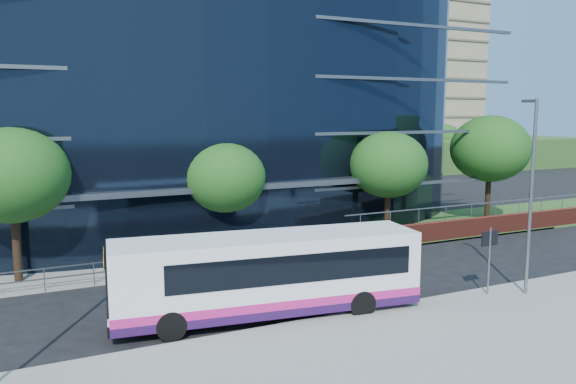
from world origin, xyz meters
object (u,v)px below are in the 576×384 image
tree_dist_e (353,138)px  city_bus (271,274)px  street_sign (489,247)px  tree_dist_f (445,138)px  tree_far_d (490,149)px  streetlight_east (531,191)px  tree_far_b (225,178)px  tree_far_a (12,176)px  tree_far_c (388,165)px

tree_dist_e → city_bus: bearing=-125.6°
city_bus → street_sign: bearing=-4.5°
tree_dist_e → tree_dist_f: 16.13m
tree_far_d → streetlight_east: streetlight_east is taller
tree_far_b → streetlight_east: (9.00, -11.67, 0.23)m
street_sign → tree_far_d: bearing=45.2°
street_sign → city_bus: 9.16m
tree_far_a → tree_far_c: tree_far_a is taller
tree_far_a → tree_far_d: bearing=2.0°
tree_far_c → tree_dist_e: (17.00, 31.00, 0.00)m
tree_dist_f → streetlight_east: 55.74m
tree_dist_f → tree_far_b: bearing=-142.9°
tree_far_d → tree_dist_e: tree_far_d is taller
tree_far_b → tree_far_a: bearing=-177.1°
tree_far_b → tree_dist_f: size_ratio=1.00×
tree_dist_e → streetlight_east: streetlight_east is taller
tree_far_c → tree_dist_f: bearing=45.0°
tree_far_a → tree_far_c: (20.00, 0.00, -0.33)m
streetlight_east → tree_dist_e: bearing=66.9°
tree_far_c → tree_dist_e: same height
tree_far_a → tree_dist_f: 62.44m
tree_far_b → streetlight_east: streetlight_east is taller
streetlight_east → tree_far_b: bearing=127.6°
tree_dist_f → streetlight_east: bearing=-127.6°
tree_far_a → street_sign: bearing=-31.2°
tree_dist_e → street_sign: bearing=-115.1°
tree_far_c → streetlight_east: streetlight_east is taller
tree_far_c → tree_dist_e: 35.36m
street_sign → tree_dist_f: tree_dist_f is taller
tree_dist_e → tree_far_c: bearing=-118.7°
street_sign → tree_far_c: 11.14m
tree_far_b → tree_dist_e: 40.74m
tree_far_a → streetlight_east: bearing=-30.5°
tree_far_d → tree_far_c: bearing=-173.7°
tree_far_b → tree_far_c: 10.02m
street_sign → streetlight_east: 2.80m
city_bus → tree_dist_f: bearing=50.6°
street_sign → tree_far_d: 16.61m
tree_far_c → tree_far_d: tree_far_d is taller
tree_far_b → tree_dist_e: bearing=48.5°
street_sign → tree_far_b: tree_far_b is taller
tree_far_a → city_bus: tree_far_a is taller
tree_far_b → streetlight_east: size_ratio=0.76×
tree_far_a → tree_dist_f: tree_far_a is taller
tree_dist_e → tree_dist_f: size_ratio=1.08×
streetlight_east → city_bus: streetlight_east is taller
tree_far_c → tree_dist_f: size_ratio=1.08×
tree_far_a → tree_far_d: (29.00, 1.00, 0.33)m
tree_far_a → tree_far_c: bearing=0.0°
tree_far_a → tree_far_c: 20.00m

